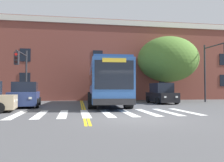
# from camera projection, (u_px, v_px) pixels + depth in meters

# --- Properties ---
(ground_plane) EXTENTS (120.00, 120.00, 0.00)m
(ground_plane) POSITION_uv_depth(u_px,v_px,m) (134.00, 118.00, 9.91)
(ground_plane) COLOR #4C4C4F
(crosswalk) EXTENTS (9.85, 3.99, 0.01)m
(crosswalk) POSITION_uv_depth(u_px,v_px,m) (107.00, 113.00, 11.96)
(crosswalk) COLOR white
(crosswalk) RESTS_ON ground
(lane_line_yellow_inner) EXTENTS (0.12, 36.00, 0.01)m
(lane_line_yellow_inner) POSITION_uv_depth(u_px,v_px,m) (80.00, 100.00, 25.59)
(lane_line_yellow_inner) COLOR gold
(lane_line_yellow_inner) RESTS_ON ground
(lane_line_yellow_outer) EXTENTS (0.12, 36.00, 0.01)m
(lane_line_yellow_outer) POSITION_uv_depth(u_px,v_px,m) (82.00, 100.00, 25.61)
(lane_line_yellow_outer) COLOR gold
(lane_line_yellow_outer) RESTS_ON ground
(city_bus) EXTENTS (3.23, 10.97, 3.36)m
(city_bus) POSITION_uv_depth(u_px,v_px,m) (106.00, 82.00, 17.80)
(city_bus) COLOR #2D5699
(city_bus) RESTS_ON ground
(car_navy_near_lane) EXTENTS (2.48, 4.52, 1.82)m
(car_navy_near_lane) POSITION_uv_depth(u_px,v_px,m) (25.00, 95.00, 16.16)
(car_navy_near_lane) COLOR navy
(car_navy_near_lane) RESTS_ON ground
(car_black_far_lane) EXTENTS (2.07, 3.75, 1.83)m
(car_black_far_lane) POSITION_uv_depth(u_px,v_px,m) (161.00, 94.00, 19.67)
(car_black_far_lane) COLOR black
(car_black_far_lane) RESTS_ON ground
(car_white_behind_bus) EXTENTS (2.37, 4.32, 1.68)m
(car_white_behind_bus) POSITION_uv_depth(u_px,v_px,m) (87.00, 93.00, 27.97)
(car_white_behind_bus) COLOR white
(car_white_behind_bus) RESTS_ON ground
(traffic_light_near_corner) EXTENTS (0.46, 3.21, 5.69)m
(traffic_light_near_corner) POSITION_uv_depth(u_px,v_px,m) (213.00, 62.00, 20.49)
(traffic_light_near_corner) COLOR #28282D
(traffic_light_near_corner) RESTS_ON ground
(traffic_light_far_corner) EXTENTS (0.36, 3.04, 4.77)m
(traffic_light_far_corner) POSITION_uv_depth(u_px,v_px,m) (22.00, 67.00, 18.50)
(traffic_light_far_corner) COLOR #28282D
(traffic_light_far_corner) RESTS_ON ground
(street_tree_curbside_large) EXTENTS (7.35, 7.02, 6.87)m
(street_tree_curbside_large) POSITION_uv_depth(u_px,v_px,m) (168.00, 60.00, 23.37)
(street_tree_curbside_large) COLOR brown
(street_tree_curbside_large) RESTS_ON ground
(building_facade) EXTENTS (38.86, 7.29, 9.27)m
(building_facade) POSITION_uv_depth(u_px,v_px,m) (95.00, 63.00, 27.99)
(building_facade) COLOR brown
(building_facade) RESTS_ON ground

